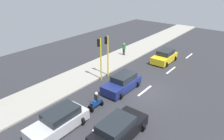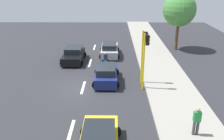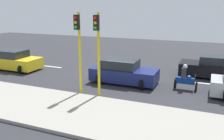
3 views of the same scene
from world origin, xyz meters
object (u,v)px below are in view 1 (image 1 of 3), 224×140
at_px(car_silver, 59,121).
at_px(car_black, 118,129).
at_px(pedestrian_near_signal, 124,49).
at_px(car_dark_blue, 122,83).
at_px(car_yellow_cab, 164,57).
at_px(motorcycle, 96,102).
at_px(traffic_light_midblock, 100,53).
at_px(traffic_light_corner, 107,50).

xyz_separation_m(car_silver, car_black, (-3.73, -1.97, 0.00)).
bearing_deg(pedestrian_near_signal, car_dark_blue, 124.41).
relative_size(car_yellow_cab, car_dark_blue, 0.93).
relative_size(car_silver, motorcycle, 2.89).
bearing_deg(pedestrian_near_signal, car_yellow_cab, -164.82).
distance_m(car_dark_blue, pedestrian_near_signal, 9.20).
height_order(car_silver, car_yellow_cab, same).
bearing_deg(car_dark_blue, car_silver, 88.86).
height_order(car_black, motorcycle, motorcycle).
relative_size(car_silver, car_dark_blue, 1.05).
bearing_deg(car_yellow_cab, car_black, 103.75).
height_order(car_yellow_cab, traffic_light_midblock, traffic_light_midblock).
xyz_separation_m(car_yellow_cab, pedestrian_near_signal, (5.26, 1.43, 0.35)).
bearing_deg(traffic_light_corner, motorcycle, 121.00).
relative_size(motorcycle, pedestrian_near_signal, 0.91).
height_order(car_silver, car_black, same).
distance_m(motorcycle, traffic_light_midblock, 5.71).
distance_m(car_silver, pedestrian_near_signal, 15.77).
height_order(traffic_light_corner, traffic_light_midblock, same).
distance_m(car_silver, car_black, 4.22).
relative_size(car_black, pedestrian_near_signal, 2.60).
xyz_separation_m(car_black, motorcycle, (3.42, -1.54, -0.07)).
xyz_separation_m(car_yellow_cab, traffic_light_midblock, (3.07, 8.70, 2.22)).
xyz_separation_m(car_dark_blue, traffic_light_midblock, (3.01, -0.31, 2.22)).
relative_size(car_silver, traffic_light_corner, 0.98).
height_order(motorcycle, traffic_light_midblock, traffic_light_midblock).
relative_size(car_silver, pedestrian_near_signal, 2.61).
height_order(car_yellow_cab, car_dark_blue, same).
relative_size(car_black, car_dark_blue, 1.04).
height_order(car_dark_blue, traffic_light_midblock, traffic_light_midblock).
xyz_separation_m(car_silver, traffic_light_midblock, (2.86, -7.67, 2.22)).
bearing_deg(car_yellow_cab, car_silver, 89.27).
bearing_deg(car_silver, car_black, -152.22).
distance_m(car_yellow_cab, motorcycle, 12.86).
relative_size(car_black, motorcycle, 2.87).
xyz_separation_m(motorcycle, traffic_light_corner, (3.17, -5.28, 2.29)).
relative_size(pedestrian_near_signal, traffic_light_midblock, 0.38).
distance_m(car_silver, traffic_light_midblock, 8.48).
distance_m(car_black, car_yellow_cab, 14.82).
bearing_deg(motorcycle, car_dark_blue, -87.59).
xyz_separation_m(motorcycle, pedestrian_near_signal, (5.36, -11.44, 0.42)).
distance_m(car_yellow_cab, traffic_light_midblock, 9.49).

